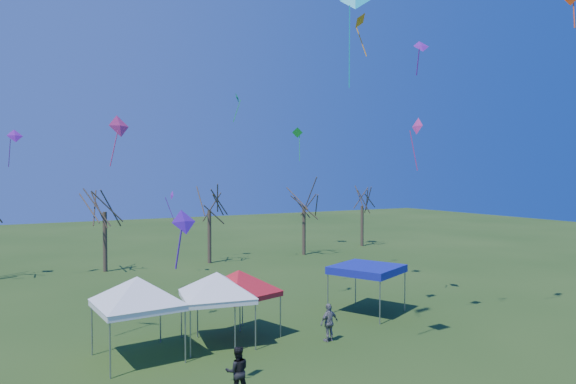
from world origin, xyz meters
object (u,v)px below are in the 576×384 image
at_px(tree_4, 304,190).
at_px(tent_red, 239,275).
at_px(tree_2, 104,190).
at_px(tree_5, 362,191).
at_px(tree_3, 209,191).
at_px(tent_white_mid, 217,277).
at_px(person_grey, 329,322).
at_px(tent_blue, 367,269).
at_px(tent_white_west, 137,282).
at_px(person_dark, 237,371).

relative_size(tree_4, tent_red, 2.00).
height_order(tree_2, tree_5, tree_2).
relative_size(tree_3, tree_5, 1.06).
bearing_deg(tree_5, tent_red, -137.59).
distance_m(tree_5, tent_white_mid, 33.08).
relative_size(tree_3, tent_white_mid, 1.91).
distance_m(tent_white_mid, person_grey, 5.46).
bearing_deg(tent_red, tree_2, 97.38).
bearing_deg(tent_white_mid, person_grey, -25.62).
height_order(tree_5, tent_white_mid, tree_5).
height_order(tree_2, tent_blue, tree_2).
bearing_deg(tent_white_west, person_grey, -13.73).
bearing_deg(tree_4, tent_red, -127.97).
distance_m(tree_4, tent_blue, 20.69).
height_order(tree_3, tree_4, tree_3).
bearing_deg(tent_red, tree_3, 73.31).
distance_m(tree_4, person_grey, 25.44).
bearing_deg(person_dark, tree_5, -117.57).
bearing_deg(tent_blue, person_dark, -149.11).
distance_m(tree_5, tent_blue, 26.50).
bearing_deg(tent_white_mid, tree_2, 93.87).
bearing_deg(person_grey, tent_red, -46.35).
bearing_deg(tree_4, person_grey, -118.37).
xyz_separation_m(tree_4, tent_white_west, (-19.89, -19.94, -2.90)).
distance_m(tree_4, tree_5, 8.62).
height_order(tent_white_west, tent_red, tent_white_west).
distance_m(tree_2, tree_3, 8.41).
bearing_deg(tree_2, tent_red, -82.62).
xyz_separation_m(person_dark, person_grey, (5.90, 3.23, 0.01)).
bearing_deg(tent_blue, tent_white_mid, -175.06).
relative_size(tent_white_mid, tent_blue, 0.95).
bearing_deg(tree_2, person_grey, -75.19).
bearing_deg(tree_3, tent_blue, -84.24).
bearing_deg(tent_red, tree_5, 42.41).
xyz_separation_m(tree_2, tent_red, (2.56, -19.80, -3.37)).
relative_size(tree_4, tent_blue, 1.81).
distance_m(tent_red, person_dark, 6.61).
bearing_deg(tent_white_mid, person_dark, -104.28).
bearing_deg(person_dark, tent_white_west, -51.30).
distance_m(tree_4, tent_white_mid, 25.82).
xyz_separation_m(tree_4, tent_red, (-15.16, -19.42, -3.14)).
distance_m(tree_3, person_dark, 27.07).
height_order(tree_2, person_grey, tree_2).
bearing_deg(tent_blue, tree_3, 95.76).
bearing_deg(tree_3, tent_white_west, -117.85).
bearing_deg(person_grey, person_dark, 19.15).
distance_m(tree_3, tent_white_west, 22.79).
bearing_deg(person_grey, tree_4, -127.92).
distance_m(tent_blue, person_grey, 5.53).
xyz_separation_m(tent_white_mid, tent_blue, (8.95, 0.77, -0.61)).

